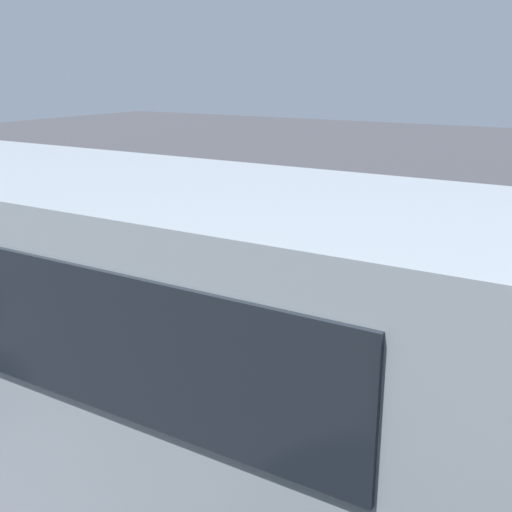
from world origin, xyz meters
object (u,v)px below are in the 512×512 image
object	(u,v)px
tour_bus	(60,326)
spectator_left	(204,299)
spectator_centre	(151,282)
parked_motorcycle_silver	(377,403)
spectator_far_left	(295,305)
stunt_motorcycle	(259,223)

from	to	relation	value
tour_bus	spectator_left	bearing A→B (deg)	-85.06
spectator_centre	parked_motorcycle_silver	xyz separation A→B (m)	(-3.84, 0.61, -0.58)
spectator_left	parked_motorcycle_silver	distance (m)	2.91
tour_bus	spectator_centre	size ratio (longest dim) A/B	5.13
spectator_far_left	parked_motorcycle_silver	bearing A→B (deg)	150.86
spectator_centre	stunt_motorcycle	xyz separation A→B (m)	(0.80, -4.39, -0.09)
tour_bus	parked_motorcycle_silver	xyz separation A→B (m)	(-2.57, -2.21, -1.16)
tour_bus	spectator_far_left	distance (m)	3.28
tour_bus	spectator_left	size ratio (longest dim) A/B	5.29
spectator_centre	stunt_motorcycle	world-z (taller)	spectator_centre
tour_bus	spectator_centre	world-z (taller)	tour_bus
tour_bus	spectator_left	distance (m)	2.81
spectator_far_left	spectator_centre	world-z (taller)	spectator_far_left
parked_motorcycle_silver	spectator_far_left	bearing A→B (deg)	-29.14
parked_motorcycle_silver	tour_bus	bearing A→B (deg)	40.64
spectator_centre	spectator_left	bearing A→B (deg)	175.25
spectator_left	parked_motorcycle_silver	bearing A→B (deg)	169.42
spectator_left	spectator_far_left	bearing A→B (deg)	-165.57
tour_bus	spectator_far_left	bearing A→B (deg)	-108.79
spectator_left	tour_bus	bearing A→B (deg)	94.94
parked_motorcycle_silver	stunt_motorcycle	world-z (taller)	stunt_motorcycle
spectator_far_left	spectator_left	distance (m)	1.32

